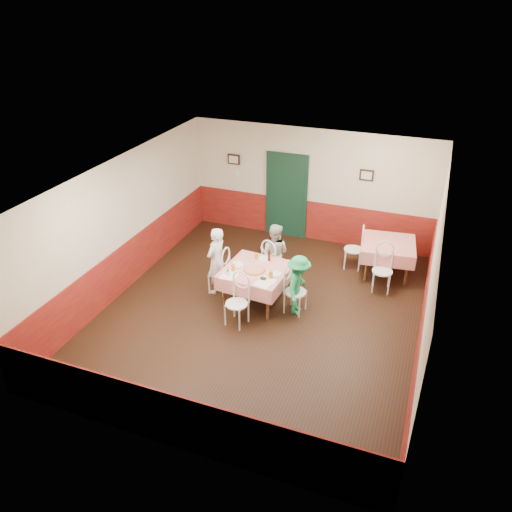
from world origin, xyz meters
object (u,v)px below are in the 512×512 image
(chair_right, at_px, (296,292))
(diner_far, at_px, (274,253))
(chair_second_b, at_px, (382,271))
(glass_a, at_px, (233,268))
(second_table, at_px, (387,258))
(wallet, at_px, (263,278))
(chair_near, at_px, (237,304))
(main_table, at_px, (256,285))
(pizza, at_px, (254,270))
(beer_bottle, at_px, (269,256))
(chair_far, at_px, (273,263))
(glass_c, at_px, (256,256))
(diner_right, at_px, (298,285))
(chair_second_a, at_px, (353,249))
(diner_left, at_px, (216,261))
(chair_left, at_px, (219,273))
(glass_b, at_px, (271,275))

(chair_right, distance_m, diner_far, 1.26)
(chair_second_b, xyz_separation_m, glass_a, (-2.71, -1.55, 0.38))
(second_table, height_order, chair_second_b, chair_second_b)
(wallet, bearing_deg, diner_far, 103.59)
(chair_near, relative_size, glass_a, 6.68)
(main_table, bearing_deg, chair_second_b, 29.80)
(pizza, bearing_deg, beer_bottle, 73.62)
(chair_far, xyz_separation_m, glass_c, (-0.21, -0.46, 0.37))
(chair_right, distance_m, wallet, 0.71)
(main_table, distance_m, pizza, 0.40)
(second_table, relative_size, diner_right, 0.90)
(chair_second_a, distance_m, pizza, 2.68)
(chair_near, bearing_deg, diner_left, 142.25)
(chair_near, bearing_deg, glass_c, 103.57)
(chair_second_a, bearing_deg, diner_right, -23.94)
(chair_left, height_order, chair_near, same)
(diner_far, bearing_deg, diner_right, 129.27)
(chair_right, bearing_deg, chair_near, 138.24)
(beer_bottle, distance_m, diner_far, 0.54)
(pizza, bearing_deg, glass_a, -158.99)
(chair_left, xyz_separation_m, beer_bottle, (0.98, 0.33, 0.42))
(chair_far, height_order, glass_b, glass_b)
(wallet, xyz_separation_m, diner_left, (-1.16, 0.38, -0.04))
(chair_second_b, xyz_separation_m, diner_right, (-1.42, -1.40, 0.17))
(pizza, height_order, wallet, pizza)
(main_table, xyz_separation_m, diner_right, (0.90, -0.07, 0.25))
(pizza, height_order, diner_right, diner_right)
(diner_far, bearing_deg, chair_near, 84.27)
(chair_right, height_order, chair_second_a, same)
(chair_second_a, height_order, glass_b, glass_b)
(chair_second_b, bearing_deg, chair_second_a, 128.27)
(diner_left, bearing_deg, second_table, 134.30)
(chair_near, bearing_deg, pizza, 95.76)
(diner_far, relative_size, diner_right, 1.08)
(chair_far, height_order, diner_right, diner_right)
(diner_left, bearing_deg, chair_second_b, 123.65)
(chair_left, xyz_separation_m, chair_second_b, (3.16, 1.25, 0.00))
(chair_right, height_order, beer_bottle, beer_bottle)
(main_table, bearing_deg, wallet, -49.79)
(chair_left, xyz_separation_m, diner_left, (-0.05, 0.00, 0.28))
(pizza, xyz_separation_m, diner_far, (0.08, 0.97, -0.10))
(glass_c, relative_size, diner_left, 0.09)
(beer_bottle, height_order, diner_far, diner_far)
(chair_second_a, height_order, diner_left, diner_left)
(glass_b, bearing_deg, chair_far, 106.46)
(chair_second_a, height_order, pizza, chair_second_a)
(main_table, xyz_separation_m, diner_far, (0.07, 0.90, 0.30))
(glass_c, bearing_deg, glass_b, -49.40)
(wallet, bearing_deg, pizza, 143.41)
(chair_near, relative_size, pizza, 2.26)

